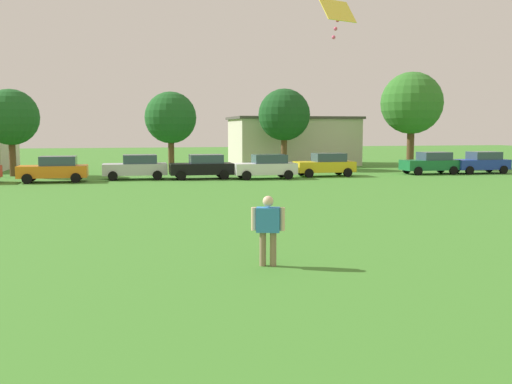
# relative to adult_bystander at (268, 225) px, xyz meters

# --- Properties ---
(ground_plane) EXTENTS (160.00, 160.00, 0.00)m
(ground_plane) POSITION_rel_adult_bystander_xyz_m (-4.78, 14.44, -1.05)
(ground_plane) COLOR #42842D
(adult_bystander) EXTENTS (0.81, 0.49, 1.78)m
(adult_bystander) POSITION_rel_adult_bystander_xyz_m (0.00, 0.00, 0.00)
(adult_bystander) COLOR #8C7259
(adult_bystander) RESTS_ON ground
(kite) EXTENTS (1.06, 0.74, 1.05)m
(kite) POSITION_rel_adult_bystander_xyz_m (2.07, 0.86, 5.38)
(kite) COLOR yellow
(parked_car_orange_1) EXTENTS (4.30, 2.02, 1.68)m
(parked_car_orange_1) POSITION_rel_adult_bystander_xyz_m (-7.95, 25.15, -0.20)
(parked_car_orange_1) COLOR orange
(parked_car_orange_1) RESTS_ON ground
(parked_car_silver_2) EXTENTS (4.30, 2.02, 1.68)m
(parked_car_silver_2) POSITION_rel_adult_bystander_xyz_m (-2.74, 26.13, -0.20)
(parked_car_silver_2) COLOR silver
(parked_car_silver_2) RESTS_ON ground
(parked_car_black_3) EXTENTS (4.30, 2.02, 1.68)m
(parked_car_black_3) POSITION_rel_adult_bystander_xyz_m (1.73, 25.46, -0.20)
(parked_car_black_3) COLOR black
(parked_car_black_3) RESTS_ON ground
(parked_car_white_4) EXTENTS (4.30, 2.02, 1.68)m
(parked_car_white_4) POSITION_rel_adult_bystander_xyz_m (6.02, 24.61, -0.20)
(parked_car_white_4) COLOR white
(parked_car_white_4) RESTS_ON ground
(parked_car_yellow_5) EXTENTS (4.30, 2.02, 1.68)m
(parked_car_yellow_5) POSITION_rel_adult_bystander_xyz_m (10.76, 25.65, -0.20)
(parked_car_yellow_5) COLOR yellow
(parked_car_yellow_5) RESTS_ON ground
(parked_car_green_6) EXTENTS (4.30, 2.02, 1.68)m
(parked_car_green_6) POSITION_rel_adult_bystander_xyz_m (19.33, 25.78, -0.20)
(parked_car_green_6) COLOR #196B38
(parked_car_green_6) RESTS_ON ground
(parked_car_blue_7) EXTENTS (4.30, 2.02, 1.68)m
(parked_car_blue_7) POSITION_rel_adult_bystander_xyz_m (23.47, 25.55, -0.20)
(parked_car_blue_7) COLOR #1E38AD
(parked_car_blue_7) RESTS_ON ground
(tree_left) EXTENTS (4.05, 4.05, 6.32)m
(tree_left) POSITION_rel_adult_bystander_xyz_m (-11.48, 30.83, 3.21)
(tree_left) COLOR brown
(tree_left) RESTS_ON ground
(tree_center) EXTENTS (4.10, 4.10, 6.39)m
(tree_center) POSITION_rel_adult_bystander_xyz_m (0.13, 32.29, 3.26)
(tree_center) COLOR brown
(tree_center) RESTS_ON ground
(tree_right) EXTENTS (4.39, 4.39, 6.84)m
(tree_right) POSITION_rel_adult_bystander_xyz_m (9.77, 33.27, 3.56)
(tree_right) COLOR brown
(tree_right) RESTS_ON ground
(tree_far_right) EXTENTS (5.37, 5.37, 8.37)m
(tree_far_right) POSITION_rel_adult_bystander_xyz_m (20.98, 32.19, 4.60)
(tree_far_right) COLOR brown
(tree_far_right) RESTS_ON ground
(house_left) EXTENTS (11.89, 7.41, 4.59)m
(house_left) POSITION_rel_adult_bystander_xyz_m (12.37, 39.45, 1.25)
(house_left) COLOR beige
(house_left) RESTS_ON ground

